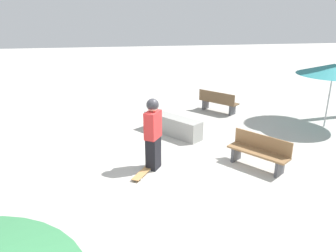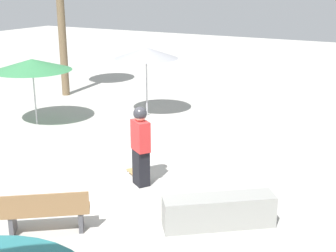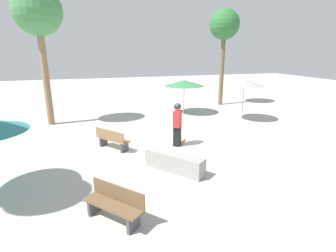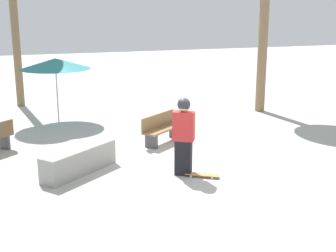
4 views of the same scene
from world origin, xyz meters
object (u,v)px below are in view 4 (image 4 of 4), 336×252
Objects in this scene: shade_umbrella_teal at (55,64)px; skateboard at (202,175)px; concrete_ledge at (79,161)px; bench_far at (162,129)px; skater_main at (184,134)px.

skateboard is at bearing -68.96° from shade_umbrella_teal.
bench_far reaches higher than concrete_ledge.
skater_main is at bearing -21.33° from concrete_ledge.
bench_far reaches higher than skateboard.
concrete_ledge is 5.67m from shade_umbrella_teal.
skateboard is 0.39× the size of concrete_ledge.
skater_main is 0.79× the size of shade_umbrella_teal.
concrete_ledge is (-2.32, 0.91, -0.69)m from skater_main.
bench_far is at bearing 122.05° from skateboard.
skateboard is 2.95m from concrete_ledge.
concrete_ledge is 0.84× the size of shade_umbrella_teal.
skater_main reaches higher than bench_far.
skater_main is at bearing -70.75° from shade_umbrella_teal.
bench_far is (0.02, 3.02, 0.37)m from skateboard.
bench_far is at bearing 33.55° from concrete_ledge.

